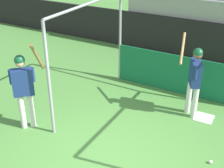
# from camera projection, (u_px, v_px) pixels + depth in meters

# --- Properties ---
(ground_plane) EXTENTS (60.00, 60.00, 0.00)m
(ground_plane) POSITION_uv_depth(u_px,v_px,m) (104.00, 165.00, 6.18)
(ground_plane) COLOR #477F38
(outfield_wall) EXTENTS (24.00, 0.12, 1.36)m
(outfield_wall) POSITION_uv_depth(u_px,v_px,m) (197.00, 40.00, 10.83)
(outfield_wall) COLOR black
(outfield_wall) RESTS_ON ground
(bleacher_section) EXTENTS (5.40, 3.20, 3.04)m
(bleacher_section) POSITION_uv_depth(u_px,v_px,m) (211.00, 6.00, 11.74)
(bleacher_section) COLOR #9E9E99
(bleacher_section) RESTS_ON ground
(batting_cage) EXTENTS (4.14, 3.30, 2.65)m
(batting_cage) POSITION_uv_depth(u_px,v_px,m) (181.00, 64.00, 7.86)
(batting_cage) COLOR gray
(batting_cage) RESTS_ON ground
(home_plate) EXTENTS (0.44, 0.44, 0.02)m
(home_plate) POSITION_uv_depth(u_px,v_px,m) (204.00, 118.00, 7.67)
(home_plate) COLOR white
(home_plate) RESTS_ON ground
(player_batter) EXTENTS (0.72, 0.80, 1.93)m
(player_batter) POSITION_uv_depth(u_px,v_px,m) (195.00, 76.00, 7.35)
(player_batter) COLOR silver
(player_batter) RESTS_ON ground
(player_waiting) EXTENTS (0.64, 0.77, 2.12)m
(player_waiting) POSITION_uv_depth(u_px,v_px,m) (24.00, 85.00, 6.85)
(player_waiting) COLOR silver
(player_waiting) RESTS_ON ground
(baseball) EXTENTS (0.07, 0.07, 0.07)m
(baseball) POSITION_uv_depth(u_px,v_px,m) (211.00, 162.00, 6.20)
(baseball) COLOR white
(baseball) RESTS_ON ground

